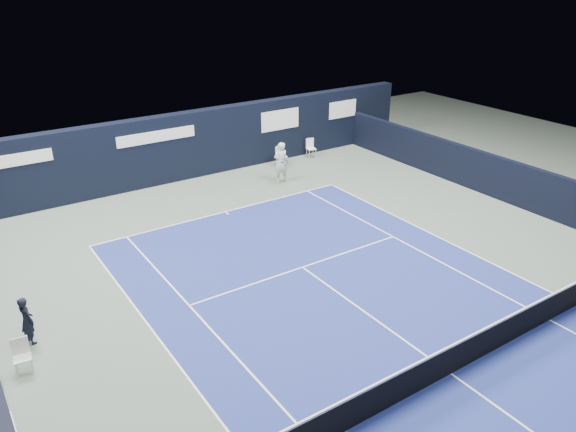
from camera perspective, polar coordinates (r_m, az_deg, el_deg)
name	(u,v)px	position (r m, az deg, el deg)	size (l,w,h in m)	color
ground	(395,334)	(16.01, 10.77, -11.65)	(48.00, 48.00, 0.00)	#536258
court_surface	(451,374)	(14.98, 16.23, -15.15)	(10.97, 23.77, 0.01)	navy
enclosure_wall_right	(514,183)	(25.24, 21.97, 3.12)	(0.30, 22.00, 1.80)	black
folding_chair_back_a	(279,153)	(28.00, -0.88, 6.45)	(0.58, 0.60, 1.01)	white
folding_chair_back_b	(311,146)	(29.41, 2.31, 7.08)	(0.51, 0.50, 0.97)	white
line_judge_chair	(21,353)	(15.66, -25.46, -12.47)	(0.45, 0.44, 0.92)	silver
line_judge	(27,320)	(16.53, -24.99, -9.59)	(0.51, 0.33, 1.39)	black
court_markings	(451,374)	(14.98, 16.24, -15.13)	(11.03, 23.83, 0.00)	white
tennis_net	(454,357)	(14.68, 16.47, -13.62)	(12.90, 0.10, 1.10)	black
back_sponsor_wall	(176,147)	(26.43, -11.28, 6.87)	(26.00, 0.63, 3.10)	black
tennis_player	(281,162)	(25.77, -0.73, 5.48)	(0.72, 0.86, 1.89)	white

